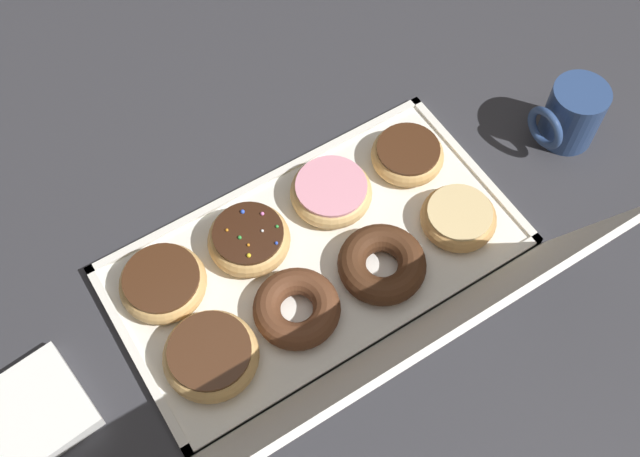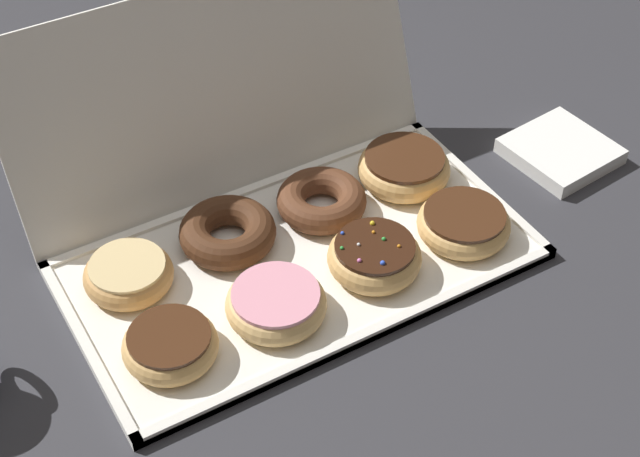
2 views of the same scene
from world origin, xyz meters
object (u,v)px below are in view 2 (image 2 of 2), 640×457
donut_box (299,262)px  pink_frosted_donut_1 (276,303)px  chocolate_cake_ring_donut_6 (321,200)px  sprinkle_donut_2 (374,256)px  chocolate_frosted_donut_3 (464,223)px  chocolate_frosted_donut_7 (404,168)px  chocolate_cake_ring_donut_5 (228,232)px  chocolate_frosted_donut_0 (170,345)px  napkin_stack (559,150)px  glazed_ring_donut_4 (128,274)px

donut_box → pink_frosted_donut_1: bearing=-135.5°
pink_frosted_donut_1 → chocolate_cake_ring_donut_6: same height
sprinkle_donut_2 → donut_box: bearing=139.3°
chocolate_frosted_donut_3 → chocolate_frosted_donut_7: chocolate_frosted_donut_7 is taller
pink_frosted_donut_1 → chocolate_cake_ring_donut_5: bearing=87.9°
chocolate_frosted_donut_0 → chocolate_cake_ring_donut_5: size_ratio=0.89×
chocolate_frosted_donut_3 → chocolate_cake_ring_donut_5: size_ratio=0.97×
sprinkle_donut_2 → chocolate_cake_ring_donut_5: (-0.13, 0.13, -0.00)m
napkin_stack → pink_frosted_donut_1: bearing=-172.0°
chocolate_frosted_donut_0 → pink_frosted_donut_1: pink_frosted_donut_1 is taller
napkin_stack → chocolate_frosted_donut_3: bearing=-162.8°
donut_box → chocolate_cake_ring_donut_6: bearing=42.2°
chocolate_cake_ring_donut_5 → donut_box: bearing=-47.6°
sprinkle_donut_2 → glazed_ring_donut_4: bearing=154.8°
pink_frosted_donut_1 → sprinkle_donut_2: bearing=2.4°
chocolate_cake_ring_donut_5 → chocolate_frosted_donut_7: size_ratio=0.98×
chocolate_cake_ring_donut_5 → napkin_stack: 0.48m
chocolate_frosted_donut_7 → chocolate_cake_ring_donut_6: bearing=179.2°
donut_box → chocolate_frosted_donut_3: size_ratio=4.77×
chocolate_cake_ring_donut_5 → sprinkle_donut_2: bearing=-44.1°
chocolate_cake_ring_donut_6 → napkin_stack: size_ratio=0.90×
pink_frosted_donut_1 → sprinkle_donut_2: size_ratio=1.03×
donut_box → napkin_stack: (0.42, 0.00, 0.01)m
chocolate_frosted_donut_0 → chocolate_cake_ring_donut_5: 0.19m
glazed_ring_donut_4 → chocolate_cake_ring_donut_6: size_ratio=0.93×
chocolate_cake_ring_donut_6 → chocolate_frosted_donut_7: size_ratio=0.94×
donut_box → sprinkle_donut_2: size_ratio=4.90×
pink_frosted_donut_1 → chocolate_frosted_donut_7: size_ratio=0.96×
donut_box → chocolate_cake_ring_donut_6: size_ratio=4.84×
chocolate_frosted_donut_0 → chocolate_frosted_donut_3: bearing=-0.6°
chocolate_frosted_donut_3 → glazed_ring_donut_4: size_ratio=1.10×
chocolate_frosted_donut_0 → sprinkle_donut_2: (0.27, 0.00, 0.00)m
chocolate_cake_ring_donut_5 → napkin_stack: size_ratio=0.94×
chocolate_frosted_donut_0 → donut_box: bearing=17.2°
sprinkle_donut_2 → chocolate_frosted_donut_3: size_ratio=0.97×
donut_box → napkin_stack: bearing=0.3°
donut_box → sprinkle_donut_2: 0.10m
pink_frosted_donut_1 → chocolate_frosted_donut_7: (0.26, 0.13, 0.00)m
pink_frosted_donut_1 → glazed_ring_donut_4: (-0.13, 0.13, -0.00)m
donut_box → chocolate_frosted_donut_0: chocolate_frosted_donut_0 is taller
donut_box → pink_frosted_donut_1: (-0.07, -0.07, 0.02)m
pink_frosted_donut_1 → sprinkle_donut_2: 0.14m
chocolate_frosted_donut_0 → chocolate_frosted_donut_7: chocolate_frosted_donut_7 is taller
glazed_ring_donut_4 → chocolate_cake_ring_donut_5: chocolate_cake_ring_donut_5 is taller
chocolate_frosted_donut_7 → chocolate_cake_ring_donut_5: bearing=178.2°
chocolate_frosted_donut_0 → pink_frosted_donut_1: size_ratio=0.91×
donut_box → chocolate_frosted_donut_7: 0.21m
donut_box → sprinkle_donut_2: (0.07, -0.06, 0.03)m
sprinkle_donut_2 → chocolate_frosted_donut_3: (0.13, -0.00, -0.00)m
chocolate_frosted_donut_0 → chocolate_cake_ring_donut_6: bearing=24.8°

